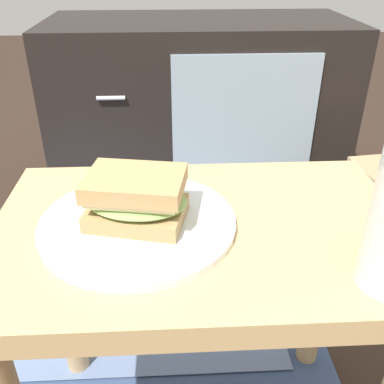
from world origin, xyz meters
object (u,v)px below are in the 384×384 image
object	(u,v)px
tv_cabinet	(199,109)
sandwich_front	(136,199)
plate	(138,223)
paper_bag	(384,218)

from	to	relation	value
tv_cabinet	sandwich_front	bearing A→B (deg)	-98.71
tv_cabinet	plate	distance (m)	0.98
tv_cabinet	paper_bag	bearing A→B (deg)	-47.28
plate	sandwich_front	size ratio (longest dim) A/B	1.72
tv_cabinet	plate	size ratio (longest dim) A/B	3.70
tv_cabinet	plate	world-z (taller)	tv_cabinet
tv_cabinet	paper_bag	distance (m)	0.69
plate	paper_bag	xyz separation A→B (m)	(0.61, 0.45, -0.31)
tv_cabinet	plate	bearing A→B (deg)	-98.71
tv_cabinet	paper_bag	xyz separation A→B (m)	(0.46, -0.50, -0.14)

